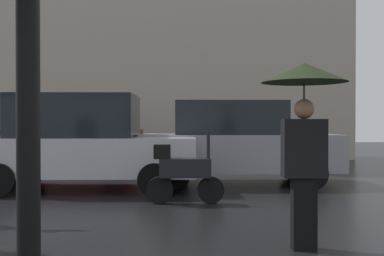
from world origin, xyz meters
TOP-DOWN VIEW (x-y plane):
  - pedestrian_with_umbrella at (2.18, 2.09)m, footprint 0.93×0.93m
  - parked_scooter at (0.84, 4.94)m, footprint 1.34×0.32m
  - parked_car_left at (-2.51, 10.45)m, footprint 4.02×1.82m
  - parked_car_right at (-1.23, 6.60)m, footprint 4.47×2.01m
  - parked_car_distant at (2.03, 7.44)m, footprint 4.38×1.94m

SIDE VIEW (x-z plane):
  - parked_scooter at x=0.84m, z-range -0.06..1.17m
  - parked_car_distant at x=2.03m, z-range 0.01..1.88m
  - parked_car_right at x=-1.23m, z-range 0.00..1.96m
  - parked_car_left at x=-2.51m, z-range -0.01..2.02m
  - pedestrian_with_umbrella at x=2.18m, z-range 0.54..2.57m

